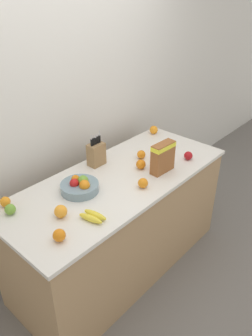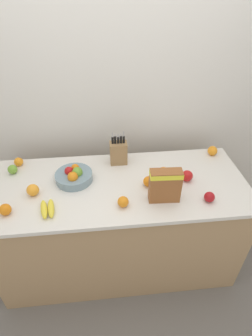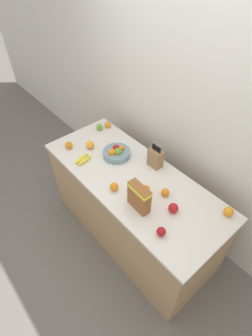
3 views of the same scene
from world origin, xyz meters
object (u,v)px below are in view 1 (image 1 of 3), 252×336
orange_near_bowl (143,183)px  apple_near_bananas (10,209)px  orange_mid_left (59,235)px  banana_bunch (93,216)px  fruit_bowl (80,186)px  apple_rightmost (160,150)px  apple_by_knife_block (188,156)px  knife_block (96,154)px  orange_back_center (61,211)px  orange_mid_right (141,154)px  cereal_box (163,156)px  orange_front_right (5,202)px  orange_front_center (141,164)px  orange_by_cereal (154,130)px

orange_near_bowl → apple_near_bananas: bearing=151.5°
apple_near_bananas → orange_mid_left: orange_mid_left is taller
banana_bunch → orange_near_bowl: (0.49, -0.00, 0.02)m
fruit_bowl → orange_near_bowl: (0.34, -0.31, -0.00)m
orange_near_bowl → apple_rightmost: bearing=23.7°
banana_bunch → apple_by_knife_block: 1.08m
knife_block → apple_by_knife_block: size_ratio=4.00×
orange_back_center → banana_bunch: bearing=-55.0°
orange_mid_right → fruit_bowl: bearing=179.2°
orange_mid_right → cereal_box: bearing=-102.0°
orange_front_right → banana_bunch: bearing=-61.1°
cereal_box → orange_mid_left: size_ratio=3.19×
apple_rightmost → orange_mid_left: (-1.25, -0.21, -0.00)m
fruit_bowl → apple_by_knife_block: (0.92, -0.32, -0.01)m
fruit_bowl → knife_block: bearing=29.0°
banana_bunch → apple_rightmost: size_ratio=2.19×
banana_bunch → orange_front_center: orange_front_center is taller
knife_block → orange_front_center: (0.19, -0.31, -0.06)m
orange_mid_left → apple_rightmost: bearing=9.6°
orange_front_right → orange_near_bowl: (0.79, -0.54, 0.00)m
orange_mid_left → orange_back_center: bearing=49.5°
orange_front_center → orange_mid_right: 0.17m
knife_block → orange_mid_left: bearing=-147.3°
knife_block → cereal_box: bearing=-59.6°
orange_by_cereal → apple_by_knife_block: bearing=-112.5°
knife_block → apple_rightmost: knife_block is taller
banana_bunch → orange_mid_left: bearing=179.4°
orange_mid_left → orange_front_right: bearing=93.6°
apple_by_knife_block → orange_by_cereal: size_ratio=0.90×
knife_block → orange_back_center: 0.70m
cereal_box → apple_near_bananas: (-1.10, 0.41, -0.10)m
banana_bunch → orange_front_right: bearing=118.9°
knife_block → banana_bunch: 0.71m
apple_near_bananas → orange_mid_right: same height
orange_mid_left → orange_near_bowl: size_ratio=1.02×
banana_bunch → fruit_bowl: bearing=62.7°
apple_rightmost → orange_front_right: (-1.29, 0.32, -0.01)m
knife_block → orange_mid_right: knife_block is taller
orange_mid_right → orange_near_bowl: 0.45m
orange_front_right → orange_mid_left: bearing=-86.4°
fruit_bowl → banana_bunch: 0.34m
cereal_box → orange_by_cereal: cereal_box is taller
fruit_bowl → orange_back_center: bearing=-154.5°
orange_back_center → orange_front_right: bearing=115.8°
knife_block → apple_rightmost: size_ratio=3.44×
orange_back_center → apple_rightmost: bearing=2.3°
orange_front_center → orange_near_bowl: 0.28m
apple_near_bananas → orange_near_bowl: orange_near_bowl is taller
apple_rightmost → orange_back_center: same height
orange_mid_left → orange_front_center: (0.96, 0.18, 0.00)m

